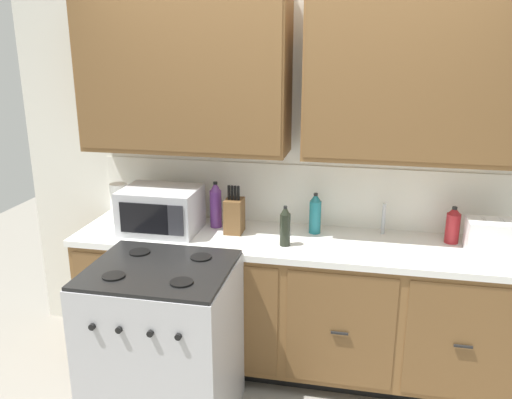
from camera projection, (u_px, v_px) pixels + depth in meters
name	position (u px, v px, depth m)	size (l,w,h in m)	color
ground_plane	(281.00, 395.00, 3.26)	(8.00, 8.00, 0.00)	gray
wall_unit	(298.00, 114.00, 3.25)	(3.89, 0.40, 2.49)	silver
counter_run	(290.00, 304.00, 3.41)	(2.72, 0.64, 0.91)	black
stove_range	(164.00, 345.00, 2.94)	(0.76, 0.68, 0.95)	#B7B7BC
microwave	(161.00, 210.00, 3.38)	(0.48, 0.37, 0.28)	#B7B7BC
toaster	(492.00, 236.00, 3.06)	(0.28, 0.18, 0.19)	white
knife_block	(234.00, 215.00, 3.36)	(0.11, 0.14, 0.31)	brown
sink_faucet	(384.00, 219.00, 3.34)	(0.02, 0.02, 0.20)	#B2B5BA
paper_towel_roll	(119.00, 202.00, 3.57)	(0.12, 0.12, 0.26)	white
bottle_dark	(285.00, 226.00, 3.15)	(0.06, 0.06, 0.25)	black
bottle_teal	(315.00, 214.00, 3.35)	(0.07, 0.07, 0.26)	#1E707A
bottle_red	(453.00, 225.00, 3.19)	(0.08, 0.08, 0.23)	maroon
bottle_violet	(216.00, 205.00, 3.46)	(0.08, 0.08, 0.30)	#663384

